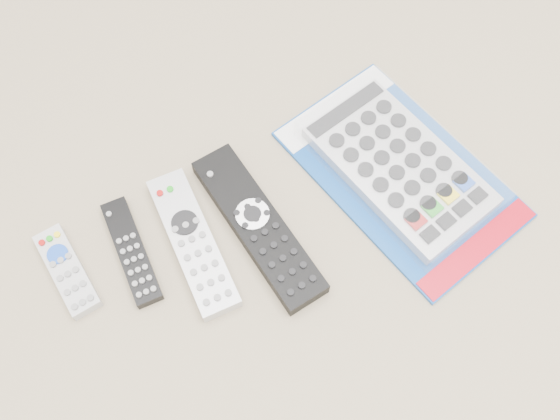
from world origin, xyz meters
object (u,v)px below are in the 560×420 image
remote_slim_black (132,252)px  remote_silver_dvd (193,243)px  jumbo_remote_packaged (400,166)px  remote_small_grey (67,271)px  remote_large_black (258,226)px

remote_slim_black → remote_silver_dvd: (0.08, -0.03, 0.00)m
remote_silver_dvd → jumbo_remote_packaged: (0.30, -0.03, 0.01)m
jumbo_remote_packaged → remote_slim_black: bearing=160.1°
remote_slim_black → jumbo_remote_packaged: 0.38m
remote_small_grey → remote_silver_dvd: bearing=-19.0°
remote_large_black → jumbo_remote_packaged: jumbo_remote_packaged is taller
remote_silver_dvd → remote_slim_black: bearing=163.6°
remote_small_grey → remote_large_black: bearing=-18.6°
remote_small_grey → remote_silver_dvd: remote_silver_dvd is taller
remote_slim_black → remote_large_black: size_ratio=0.62×
remote_small_grey → remote_large_black: size_ratio=0.51×
remote_silver_dvd → jumbo_remote_packaged: jumbo_remote_packaged is taller
remote_large_black → jumbo_remote_packaged: bearing=-8.2°
remote_small_grey → jumbo_remote_packaged: 0.47m
remote_slim_black → remote_silver_dvd: remote_silver_dvd is taller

